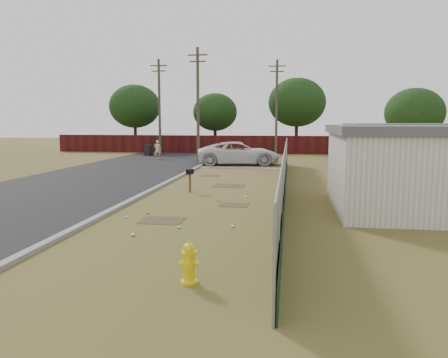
% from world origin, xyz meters
% --- Properties ---
extents(ground, '(120.00, 120.00, 0.00)m').
position_xyz_m(ground, '(0.00, 0.00, 0.00)').
color(ground, brown).
rests_on(ground, ground).
extents(street, '(15.10, 60.00, 0.12)m').
position_xyz_m(street, '(-6.76, 8.05, 0.02)').
color(street, black).
rests_on(street, ground).
extents(chainlink_fence, '(0.10, 27.06, 2.02)m').
position_xyz_m(chainlink_fence, '(3.12, 1.03, 0.80)').
color(chainlink_fence, gray).
rests_on(chainlink_fence, ground).
extents(privacy_fence, '(30.00, 0.12, 1.80)m').
position_xyz_m(privacy_fence, '(-6.00, 25.00, 0.90)').
color(privacy_fence, '#440E10').
rests_on(privacy_fence, ground).
extents(utility_poles, '(12.60, 8.24, 9.00)m').
position_xyz_m(utility_poles, '(-3.67, 20.67, 4.69)').
color(utility_poles, '#483F30').
rests_on(utility_poles, ground).
extents(houses, '(9.30, 17.24, 3.10)m').
position_xyz_m(houses, '(9.70, 3.13, 1.56)').
color(houses, silver).
rests_on(houses, ground).
extents(horizon_trees, '(33.32, 31.94, 7.78)m').
position_xyz_m(horizon_trees, '(0.84, 23.56, 4.63)').
color(horizon_trees, black).
rests_on(horizon_trees, ground).
extents(fire_hydrant, '(0.41, 0.42, 0.88)m').
position_xyz_m(fire_hydrant, '(1.34, -10.32, 0.41)').
color(fire_hydrant, yellow).
rests_on(fire_hydrant, ground).
extents(mailbox, '(0.32, 0.46, 1.07)m').
position_xyz_m(mailbox, '(-1.20, 0.83, 0.85)').
color(mailbox, brown).
rests_on(mailbox, ground).
extents(pickup_truck, '(6.57, 3.85, 1.72)m').
position_xyz_m(pickup_truck, '(-0.42, 13.75, 0.86)').
color(pickup_truck, silver).
rests_on(pickup_truck, ground).
extents(pedestrian, '(0.65, 0.48, 1.62)m').
position_xyz_m(pedestrian, '(-7.89, 17.52, 0.81)').
color(pedestrian, '#C8B693').
rests_on(pedestrian, ground).
extents(trash_bin, '(0.79, 0.86, 1.01)m').
position_xyz_m(trash_bin, '(-9.84, 21.03, 0.52)').
color(trash_bin, black).
rests_on(trash_bin, ground).
extents(scattered_litter, '(3.84, 11.33, 0.07)m').
position_xyz_m(scattered_litter, '(-0.05, -3.09, 0.04)').
color(scattered_litter, silver).
rests_on(scattered_litter, ground).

